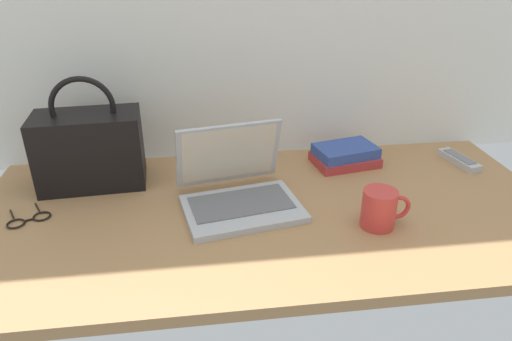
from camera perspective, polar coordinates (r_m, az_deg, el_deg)
name	(u,v)px	position (r m, az deg, el deg)	size (l,w,h in m)	color
desk	(269,213)	(1.30, 1.64, -5.24)	(1.60, 0.76, 0.03)	#A87A4C
laptop	(238,189)	(1.29, -2.26, -2.25)	(0.35, 0.33, 0.21)	#B2B5BA
coffee_mug	(380,208)	(1.23, 14.86, -4.44)	(0.13, 0.09, 0.10)	red
remote_control_near	(459,160)	(1.68, 23.47, 1.20)	(0.08, 0.17, 0.02)	#B7B7B7
eyeglasses	(29,219)	(1.37, -25.92, -5.35)	(0.13, 0.13, 0.01)	black
handbag	(90,148)	(1.45, -19.58, 2.58)	(0.31, 0.18, 0.33)	black
book_stack	(345,155)	(1.56, 10.79, 1.83)	(0.22, 0.17, 0.06)	#B23333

